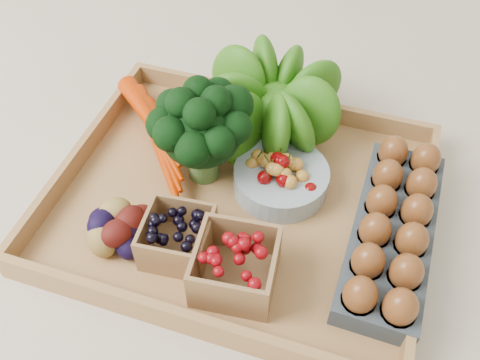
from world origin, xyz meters
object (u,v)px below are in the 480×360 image
(broccoli, at_px, (202,146))
(cherry_bowl, at_px, (281,179))
(tray, at_px, (240,202))
(egg_carton, at_px, (391,234))

(broccoli, relative_size, cherry_bowl, 1.09)
(tray, distance_m, egg_carton, 0.23)
(tray, height_order, egg_carton, egg_carton)
(broccoli, xyz_separation_m, egg_carton, (0.30, -0.04, -0.04))
(tray, height_order, cherry_bowl, cherry_bowl)
(tray, bearing_deg, cherry_bowl, 39.59)
(egg_carton, bearing_deg, tray, 179.69)
(broccoli, xyz_separation_m, cherry_bowl, (0.12, 0.01, -0.04))
(cherry_bowl, bearing_deg, egg_carton, -15.78)
(cherry_bowl, height_order, egg_carton, cherry_bowl)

